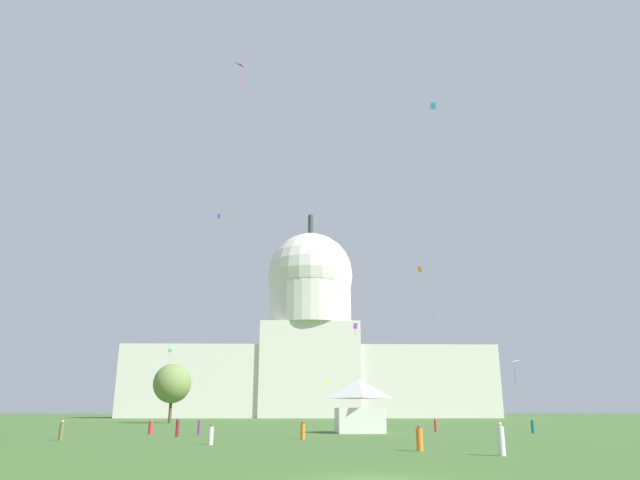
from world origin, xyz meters
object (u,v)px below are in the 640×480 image
tree_west_near (172,383)px  kite_blue_high (219,216)px  person_white_front_right (501,440)px  person_teal_back_center (533,427)px  person_orange_mid_center (420,439)px  person_white_mid_right (211,435)px  kite_turquoise_mid (170,351)px  person_orange_aisle_center (303,431)px  kite_violet_mid (355,327)px  kite_green_mid (432,314)px  person_red_near_tree_east (151,428)px  capitol_building (310,347)px  person_red_back_right (436,425)px  person_olive_back_left (375,423)px  person_maroon_front_left (178,428)px  event_tent (359,406)px  kite_white_low (513,366)px  person_olive_lawn_far_right (61,431)px  person_purple_lawn_far_left (199,427)px  kite_orange_high (420,270)px  kite_cyan_high (433,106)px  kite_magenta_high (241,68)px  kite_yellow_low (327,383)px

tree_west_near → kite_blue_high: (-0.25, 46.91, 50.70)m
person_white_front_right → person_teal_back_center: size_ratio=1.16×
person_orange_mid_center → person_white_mid_right: 15.51m
tree_west_near → kite_turquoise_mid: bearing=104.2°
person_orange_aisle_center → kite_violet_mid: size_ratio=0.58×
kite_blue_high → kite_green_mid: (59.85, -12.03, -31.08)m
person_orange_aisle_center → person_red_near_tree_east: (-15.92, 11.76, -0.05)m
capitol_building → person_red_back_right: bearing=-83.8°
kite_blue_high → person_olive_back_left: bearing=-35.7°
person_orange_aisle_center → person_olive_back_left: (9.44, 27.75, 0.03)m
person_maroon_front_left → kite_violet_mid: (22.84, 69.32, 19.23)m
person_orange_mid_center → kite_green_mid: bearing=151.6°
capitol_building → event_tent: capitol_building is taller
person_olive_back_left → kite_white_low: kite_white_low is taller
person_orange_mid_center → person_red_near_tree_east: 34.90m
person_olive_lawn_far_right → person_purple_lawn_far_left: 14.50m
person_olive_lawn_far_right → person_white_mid_right: 14.99m
kite_turquoise_mid → kite_orange_high: bearing=-42.6°
person_red_back_right → capitol_building: bearing=-0.5°
person_purple_lawn_far_left → kite_turquoise_mid: bearing=115.9°
person_orange_aisle_center → kite_cyan_high: (24.59, 46.86, 58.32)m
kite_blue_high → person_red_near_tree_east: bearing=-52.9°
person_orange_mid_center → kite_green_mid: (26.46, 113.72, 26.33)m
tree_west_near → person_olive_lawn_far_right: bearing=-84.9°
kite_cyan_high → kite_magenta_high: 38.83m
person_olive_lawn_far_right → kite_green_mid: 116.70m
capitol_building → person_teal_back_center: bearing=-79.8°
person_olive_lawn_far_right → kite_yellow_low: size_ratio=1.43×
kite_white_low → kite_violet_mid: kite_violet_mid is taller
tree_west_near → kite_blue_high: 69.08m
kite_turquoise_mid → kite_magenta_high: bearing=-99.4°
tree_west_near → person_maroon_front_left: bearing=-76.6°
event_tent → kite_yellow_low: 82.75m
person_red_back_right → person_olive_back_left: size_ratio=0.98×
person_orange_aisle_center → person_orange_mid_center: bearing=-101.9°
capitol_building → kite_green_mid: size_ratio=46.80×
person_white_front_right → kite_blue_high: bearing=-48.5°
event_tent → kite_cyan_high: 67.29m
capitol_building → person_olive_back_left: size_ratio=74.05×
person_maroon_front_left → person_olive_back_left: bearing=130.6°
kite_magenta_high → kite_white_low: kite_magenta_high is taller
person_maroon_front_left → event_tent: bearing=111.7°
person_teal_back_center → kite_orange_high: size_ratio=0.43×
capitol_building → kite_orange_high: size_ratio=33.91×
kite_orange_high → kite_turquoise_mid: (-66.51, 17.10, -19.06)m
capitol_building → kite_violet_mid: (9.47, -68.13, -2.51)m
event_tent → kite_yellow_low: (-0.53, 82.51, 6.22)m
kite_cyan_high → kite_yellow_low: kite_cyan_high is taller
kite_white_low → capitol_building: bearing=175.1°
person_red_back_right → person_white_mid_right: size_ratio=1.09×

